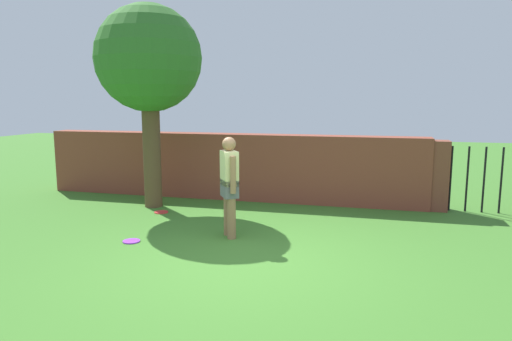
{
  "coord_description": "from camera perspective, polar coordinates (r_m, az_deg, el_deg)",
  "views": [
    {
      "loc": [
        1.7,
        -5.75,
        2.21
      ],
      "look_at": [
        -0.27,
        1.76,
        1.0
      ],
      "focal_mm": 32.25,
      "sensor_mm": 36.0,
      "label": 1
    }
  ],
  "objects": [
    {
      "name": "brick_wall",
      "position": [
        10.29,
        -3.59,
        0.55
      ],
      "size": [
        8.58,
        0.5,
        1.45
      ],
      "primitive_type": "cube",
      "color": "brown",
      "rests_on": "ground"
    },
    {
      "name": "frisbee_red",
      "position": [
        9.26,
        -11.68,
        -5.08
      ],
      "size": [
        0.27,
        0.27,
        0.02
      ],
      "primitive_type": "cylinder",
      "color": "red",
      "rests_on": "ground"
    },
    {
      "name": "frisbee_purple",
      "position": [
        7.53,
        -15.2,
        -8.46
      ],
      "size": [
        0.27,
        0.27,
        0.02
      ],
      "primitive_type": "cylinder",
      "color": "purple",
      "rests_on": "ground"
    },
    {
      "name": "tree",
      "position": [
        9.61,
        -13.16,
        13.06
      ],
      "size": [
        2.12,
        2.12,
        4.07
      ],
      "color": "brown",
      "rests_on": "ground"
    },
    {
      "name": "person",
      "position": [
        7.34,
        -3.32,
        -1.46
      ],
      "size": [
        0.38,
        0.47,
        1.62
      ],
      "rotation": [
        0.0,
        0.0,
        2.15
      ],
      "color": "#9E704C",
      "rests_on": "ground"
    },
    {
      "name": "ground_plane",
      "position": [
        6.39,
        -1.69,
        -11.37
      ],
      "size": [
        40.0,
        40.0,
        0.0
      ],
      "primitive_type": "plane",
      "color": "#3D7528"
    },
    {
      "name": "fence_gate",
      "position": [
        10.03,
        27.31,
        -0.8
      ],
      "size": [
        2.5,
        0.44,
        1.4
      ],
      "color": "brown",
      "rests_on": "ground"
    }
  ]
}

